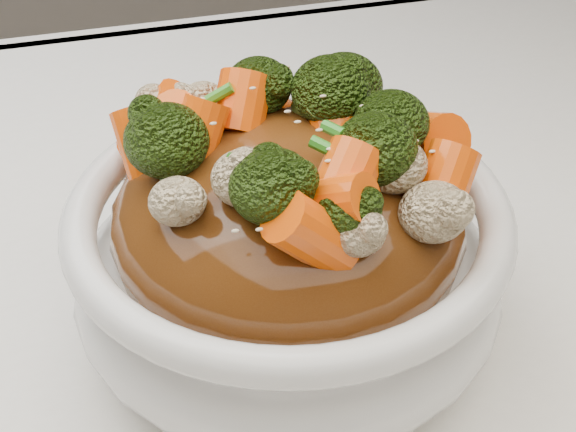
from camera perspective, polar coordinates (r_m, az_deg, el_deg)
name	(u,v)px	position (r m, az deg, el deg)	size (l,w,h in m)	color
tablecloth	(197,403)	(0.46, -5.91, -11.91)	(1.20, 0.80, 0.04)	white
bowl	(288,267)	(0.44, 0.00, -3.32)	(0.21, 0.21, 0.08)	white
sauce_base	(288,221)	(0.42, 0.00, -0.32)	(0.17, 0.17, 0.09)	#51290E
carrots	(288,110)	(0.39, 0.00, 6.90)	(0.17, 0.17, 0.05)	#FF5808
broccoli	(288,111)	(0.39, 0.00, 6.77)	(0.17, 0.17, 0.04)	black
cauliflower	(288,115)	(0.39, 0.00, 6.52)	(0.17, 0.17, 0.04)	beige
scallions	(288,108)	(0.39, 0.00, 7.03)	(0.13, 0.13, 0.02)	#2B811D
sesame_seeds	(288,108)	(0.39, 0.00, 7.03)	(0.15, 0.15, 0.01)	beige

